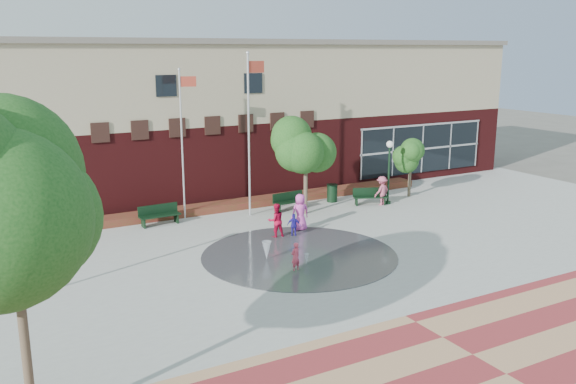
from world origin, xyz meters
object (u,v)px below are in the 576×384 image
child_splash (295,257)px  tree_big_left (9,194)px  flagpole_left (183,137)px  bench_left (160,219)px  trash_can (332,193)px  flagpole_right (250,126)px

child_splash → tree_big_left: bearing=15.6°
flagpole_left → tree_big_left: tree_big_left is taller
bench_left → trash_can: trash_can is taller
bench_left → child_splash: (2.73, -8.94, 0.26)m
child_splash → trash_can: bearing=-145.4°
flagpole_right → trash_can: size_ratio=8.16×
bench_left → trash_can: (10.19, -0.19, 0.20)m
trash_can → flagpole_left: bearing=174.8°
trash_can → tree_big_left: 23.93m
flagpole_right → bench_left: (-4.82, 0.52, -4.44)m
flagpole_left → flagpole_right: flagpole_right is taller
bench_left → trash_can: size_ratio=1.99×
tree_big_left → child_splash: 13.21m
flagpole_left → flagpole_right: size_ratio=0.91×
tree_big_left → child_splash: (10.50, 6.19, -5.08)m
tree_big_left → flagpole_left: bearing=59.3°
trash_can → tree_big_left: (-17.96, -14.94, 5.15)m
flagpole_left → tree_big_left: bearing=-112.1°
trash_can → child_splash: size_ratio=0.88×
flagpole_right → child_splash: bearing=-109.7°
flagpole_right → child_splash: 9.63m
trash_can → tree_big_left: bearing=-140.2°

